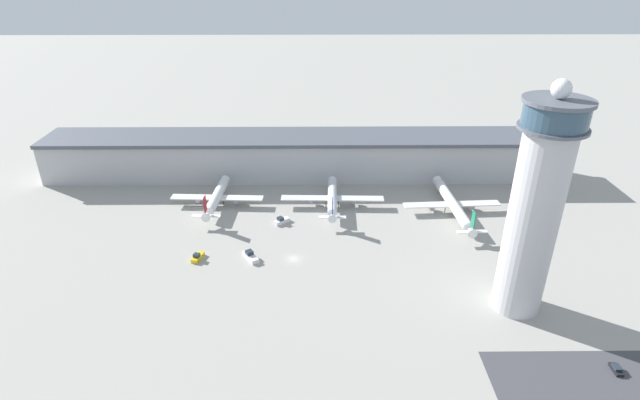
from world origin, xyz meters
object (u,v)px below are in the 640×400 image
object	(u,v)px
airplane_gate_alpha	(216,197)
control_tower	(536,207)
car_navy_sedan	(616,369)
service_truck_baggage	(198,257)
service_truck_fuel	(250,256)
airplane_gate_charlie	(453,204)
service_truck_catering	(282,221)
airplane_gate_bravo	(332,198)

from	to	relation	value
airplane_gate_alpha	control_tower	bearing A→B (deg)	-33.25
car_navy_sedan	service_truck_baggage	bearing A→B (deg)	155.92
airplane_gate_alpha	service_truck_fuel	distance (m)	42.66
airplane_gate_alpha	airplane_gate_charlie	size ratio (longest dim) A/B	0.81
airplane_gate_charlie	service_truck_catering	world-z (taller)	airplane_gate_charlie
airplane_gate_alpha	airplane_gate_charlie	bearing A→B (deg)	-4.03
airplane_gate_charlie	car_navy_sedan	size ratio (longest dim) A/B	10.96
service_truck_fuel	car_navy_sedan	distance (m)	108.64
control_tower	service_truck_catering	world-z (taller)	control_tower
control_tower	airplane_gate_bravo	distance (m)	85.74
airplane_gate_alpha	airplane_gate_charlie	distance (m)	93.85
service_truck_catering	car_navy_sedan	distance (m)	115.15
airplane_gate_bravo	control_tower	bearing A→B (deg)	-50.77
airplane_gate_charlie	service_truck_fuel	bearing A→B (deg)	-157.09
airplane_gate_alpha	airplane_gate_charlie	world-z (taller)	airplane_gate_alpha
airplane_gate_alpha	car_navy_sedan	world-z (taller)	airplane_gate_alpha
control_tower	service_truck_fuel	bearing A→B (deg)	162.30
service_truck_catering	car_navy_sedan	xyz separation A→B (m)	(86.95, -75.48, -0.34)
control_tower	service_truck_baggage	bearing A→B (deg)	165.42
service_truck_catering	service_truck_fuel	distance (m)	26.18
airplane_gate_charlie	car_navy_sedan	xyz separation A→B (m)	(20.23, -82.91, -3.35)
control_tower	airplane_gate_bravo	bearing A→B (deg)	129.23
service_truck_catering	control_tower	bearing A→B (deg)	-35.24
control_tower	airplane_gate_charlie	distance (m)	64.28
service_truck_catering	service_truck_baggage	xyz separation A→B (m)	(-26.67, -24.72, -0.06)
airplane_gate_charlie	service_truck_catering	distance (m)	67.21
airplane_gate_bravo	service_truck_catering	xyz separation A→B (m)	(-19.67, -12.66, -3.29)
control_tower	service_truck_baggage	distance (m)	105.61
service_truck_catering	car_navy_sedan	size ratio (longest dim) A/B	1.50
service_truck_baggage	service_truck_catering	bearing A→B (deg)	42.83
airplane_gate_alpha	airplane_gate_bravo	bearing A→B (deg)	-1.69
airplane_gate_charlie	service_truck_catering	size ratio (longest dim) A/B	7.29
car_navy_sedan	airplane_gate_bravo	bearing A→B (deg)	127.36
control_tower	airplane_gate_bravo	world-z (taller)	control_tower
control_tower	airplane_gate_charlie	world-z (taller)	control_tower
airplane_gate_alpha	service_truck_baggage	distance (m)	38.88
airplane_gate_bravo	service_truck_catering	world-z (taller)	airplane_gate_bravo
airplane_gate_charlie	airplane_gate_bravo	bearing A→B (deg)	173.66
airplane_gate_bravo	service_truck_catering	distance (m)	23.62
control_tower	airplane_gate_alpha	xyz separation A→B (m)	(-97.79, 64.12, -28.23)
airplane_gate_bravo	service_truck_fuel	size ratio (longest dim) A/B	5.24
car_navy_sedan	control_tower	bearing A→B (deg)	122.30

